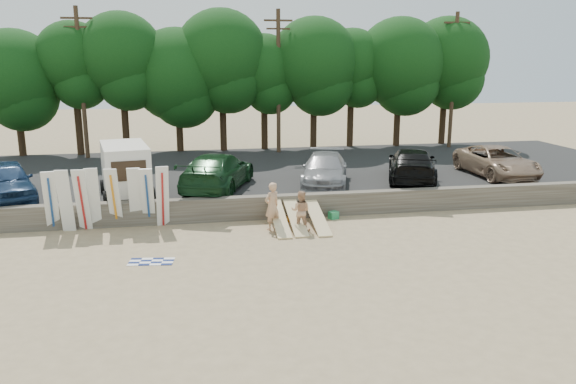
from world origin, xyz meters
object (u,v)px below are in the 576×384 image
object	(u,v)px
car_1	(218,171)
car_2	(325,170)
beachgoer_b	(301,211)
beachgoer_a	(272,206)
box_trailer	(125,168)
car_3	(412,165)
car_0	(6,181)
cooler	(333,215)
car_4	(497,161)

from	to	relation	value
car_1	car_2	world-z (taller)	car_1
beachgoer_b	beachgoer_a	bearing A→B (deg)	6.44
box_trailer	beachgoer_b	size ratio (longest dim) A/B	2.45
car_1	beachgoer_a	distance (m)	4.96
car_2	car_3	bearing A→B (deg)	18.55
car_3	beachgoer_a	world-z (taller)	car_3
car_1	beachgoer_a	bearing A→B (deg)	132.48
car_0	beachgoer_a	xyz separation A→B (m)	(10.97, -4.09, -0.58)
car_1	car_2	bearing A→B (deg)	-159.65
car_0	car_1	distance (m)	9.11
car_0	cooler	size ratio (longest dim) A/B	13.03
car_2	cooler	distance (m)	3.80
car_1	car_2	xyz separation A→B (m)	(5.18, 0.02, -0.10)
beachgoer_b	cooler	world-z (taller)	beachgoer_b
car_4	car_0	bearing A→B (deg)	-177.96
car_0	car_3	xyz separation A→B (m)	(18.81, 0.65, -0.03)
car_0	beachgoer_b	distance (m)	12.87
cooler	car_3	bearing A→B (deg)	14.26
box_trailer	car_2	xyz separation A→B (m)	(9.25, 0.82, -0.57)
beachgoer_b	car_3	bearing A→B (deg)	-119.71
car_1	box_trailer	bearing A→B (deg)	31.25
car_2	cooler	xyz separation A→B (m)	(-0.49, -3.54, -1.29)
beachgoer_a	cooler	world-z (taller)	beachgoer_a
car_3	cooler	bearing A→B (deg)	57.04
car_0	beachgoer_b	bearing A→B (deg)	-41.51
car_0	beachgoer_b	world-z (taller)	car_0
car_1	car_3	xyz separation A→B (m)	(9.71, 0.18, -0.04)
cooler	car_2	bearing A→B (deg)	60.06
box_trailer	car_1	xyz separation A→B (m)	(4.07, 0.80, -0.46)
car_1	cooler	size ratio (longest dim) A/B	15.47
beachgoer_b	car_4	bearing A→B (deg)	-131.93
car_0	car_4	distance (m)	23.63
car_2	beachgoer_a	distance (m)	5.66
car_2	car_3	xyz separation A→B (m)	(4.53, 0.16, 0.06)
car_4	cooler	world-z (taller)	car_4
car_2	beachgoer_b	distance (m)	5.42
car_1	beachgoer_a	xyz separation A→B (m)	(1.87, -4.55, -0.59)
car_3	beachgoer_b	distance (m)	8.46
box_trailer	cooler	xyz separation A→B (m)	(8.76, -2.72, -1.86)
car_3	car_4	bearing A→B (deg)	-156.43
car_1	cooler	xyz separation A→B (m)	(4.69, -3.52, -1.39)
box_trailer	cooler	size ratio (longest dim) A/B	10.41
car_3	beachgoer_a	bearing A→B (deg)	51.78
car_4	cooler	xyz separation A→B (m)	(-9.82, -3.94, -1.31)
car_3	beachgoer_b	world-z (taller)	car_3
car_4	beachgoer_a	size ratio (longest dim) A/B	2.86
car_1	car_4	distance (m)	14.52
car_1	car_4	bearing A→B (deg)	-158.19
car_0	car_2	size ratio (longest dim) A/B	0.96
car_3	beachgoer_a	xyz separation A→B (m)	(-7.84, -4.73, -0.54)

